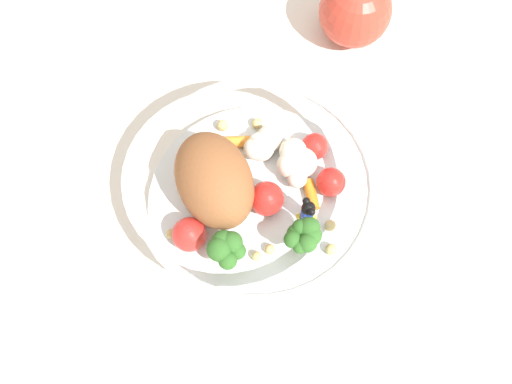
% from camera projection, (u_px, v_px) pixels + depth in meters
% --- Properties ---
extents(ground_plane, '(2.40, 2.40, 0.00)m').
position_uv_depth(ground_plane, '(246.00, 203.00, 0.56)').
color(ground_plane, silver).
extents(food_container, '(0.23, 0.23, 0.08)m').
position_uv_depth(food_container, '(249.00, 189.00, 0.53)').
color(food_container, white).
rests_on(food_container, ground_plane).
extents(loose_apple, '(0.08, 0.08, 0.09)m').
position_uv_depth(loose_apple, '(355.00, 11.00, 0.60)').
color(loose_apple, '#BC3828').
rests_on(loose_apple, ground_plane).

